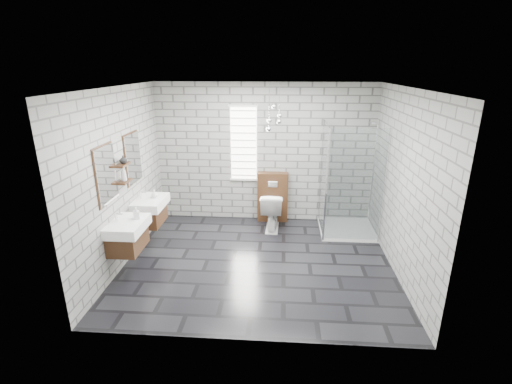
# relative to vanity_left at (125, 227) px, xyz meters

# --- Properties ---
(floor) EXTENTS (4.20, 3.60, 0.02)m
(floor) POSITION_rel_vanity_left_xyz_m (1.91, 0.48, -0.77)
(floor) COLOR black
(floor) RESTS_ON ground
(ceiling) EXTENTS (4.20, 3.60, 0.02)m
(ceiling) POSITION_rel_vanity_left_xyz_m (1.91, 0.48, 1.95)
(ceiling) COLOR white
(ceiling) RESTS_ON wall_back
(wall_back) EXTENTS (4.20, 0.02, 2.70)m
(wall_back) POSITION_rel_vanity_left_xyz_m (1.91, 2.29, 0.59)
(wall_back) COLOR gray
(wall_back) RESTS_ON floor
(wall_front) EXTENTS (4.20, 0.02, 2.70)m
(wall_front) POSITION_rel_vanity_left_xyz_m (1.91, -1.33, 0.59)
(wall_front) COLOR gray
(wall_front) RESTS_ON floor
(wall_left) EXTENTS (0.02, 3.60, 2.70)m
(wall_left) POSITION_rel_vanity_left_xyz_m (-0.20, 0.48, 0.59)
(wall_left) COLOR gray
(wall_left) RESTS_ON floor
(wall_right) EXTENTS (0.02, 3.60, 2.70)m
(wall_right) POSITION_rel_vanity_left_xyz_m (4.02, 0.48, 0.59)
(wall_right) COLOR gray
(wall_right) RESTS_ON floor
(vanity_left) EXTENTS (0.47, 0.70, 1.57)m
(vanity_left) POSITION_rel_vanity_left_xyz_m (0.00, 0.00, 0.00)
(vanity_left) COLOR #412614
(vanity_left) RESTS_ON wall_left
(vanity_right) EXTENTS (0.47, 0.70, 1.57)m
(vanity_right) POSITION_rel_vanity_left_xyz_m (0.00, 0.97, 0.00)
(vanity_right) COLOR #412614
(vanity_right) RESTS_ON wall_left
(shelf_lower) EXTENTS (0.14, 0.30, 0.03)m
(shelf_lower) POSITION_rel_vanity_left_xyz_m (-0.12, 0.43, 0.56)
(shelf_lower) COLOR #412614
(shelf_lower) RESTS_ON wall_left
(shelf_upper) EXTENTS (0.14, 0.30, 0.03)m
(shelf_upper) POSITION_rel_vanity_left_xyz_m (-0.12, 0.43, 0.82)
(shelf_upper) COLOR #412614
(shelf_upper) RESTS_ON wall_left
(window) EXTENTS (0.56, 0.05, 1.48)m
(window) POSITION_rel_vanity_left_xyz_m (1.51, 2.26, 0.79)
(window) COLOR white
(window) RESTS_ON wall_back
(cistern_panel) EXTENTS (0.60, 0.20, 1.00)m
(cistern_panel) POSITION_rel_vanity_left_xyz_m (2.09, 2.18, -0.26)
(cistern_panel) COLOR #412614
(cistern_panel) RESTS_ON floor
(flush_plate) EXTENTS (0.18, 0.01, 0.12)m
(flush_plate) POSITION_rel_vanity_left_xyz_m (2.09, 2.07, 0.04)
(flush_plate) COLOR silver
(flush_plate) RESTS_ON cistern_panel
(shower_enclosure) EXTENTS (1.00, 1.00, 2.03)m
(shower_enclosure) POSITION_rel_vanity_left_xyz_m (3.41, 1.66, -0.25)
(shower_enclosure) COLOR white
(shower_enclosure) RESTS_ON floor
(pendant_cluster) EXTENTS (0.28, 0.24, 0.83)m
(pendant_cluster) POSITION_rel_vanity_left_xyz_m (2.10, 1.86, 1.34)
(pendant_cluster) COLOR silver
(pendant_cluster) RESTS_ON ceiling
(toilet) EXTENTS (0.43, 0.73, 0.73)m
(toilet) POSITION_rel_vanity_left_xyz_m (2.09, 1.78, -0.39)
(toilet) COLOR white
(toilet) RESTS_ON floor
(soap_bottle_a) EXTENTS (0.10, 0.10, 0.18)m
(soap_bottle_a) POSITION_rel_vanity_left_xyz_m (0.15, 0.11, 0.18)
(soap_bottle_a) COLOR #B2B2B2
(soap_bottle_a) RESTS_ON vanity_left
(soap_bottle_b) EXTENTS (0.12, 0.12, 0.14)m
(soap_bottle_b) POSITION_rel_vanity_left_xyz_m (0.11, 1.02, 0.17)
(soap_bottle_b) COLOR #B2B2B2
(soap_bottle_b) RESTS_ON vanity_right
(soap_bottle_c) EXTENTS (0.11, 0.11, 0.22)m
(soap_bottle_c) POSITION_rel_vanity_left_xyz_m (-0.11, 0.41, 0.69)
(soap_bottle_c) COLOR #B2B2B2
(soap_bottle_c) RESTS_ON shelf_lower
(vase) EXTENTS (0.14, 0.14, 0.12)m
(vase) POSITION_rel_vanity_left_xyz_m (-0.11, 0.45, 0.90)
(vase) COLOR #B2B2B2
(vase) RESTS_ON shelf_upper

